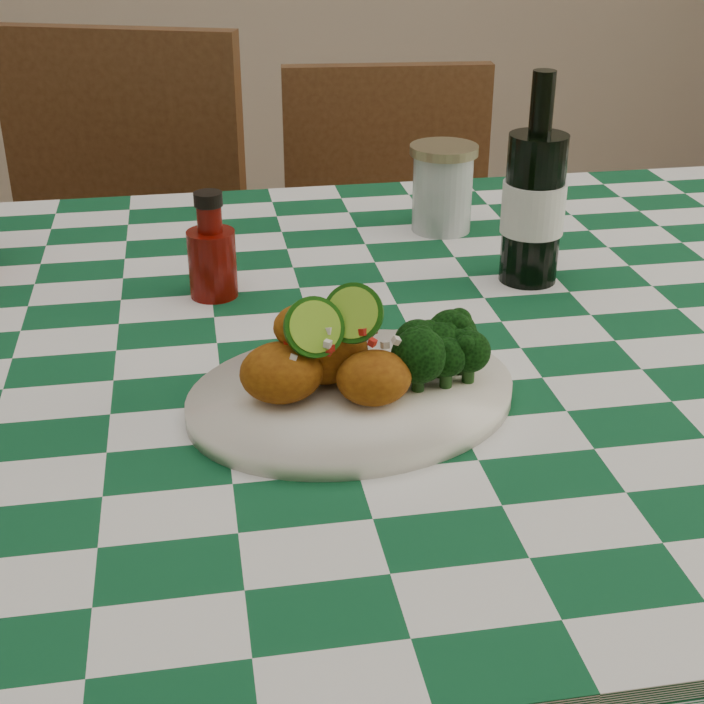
{
  "coord_description": "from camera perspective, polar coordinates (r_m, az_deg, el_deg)",
  "views": [
    {
      "loc": [
        -0.12,
        -0.92,
        1.24
      ],
      "look_at": [
        0.01,
        -0.15,
        0.84
      ],
      "focal_mm": 50.0,
      "sensor_mm": 36.0,
      "label": 1
    }
  ],
  "objects": [
    {
      "name": "plate",
      "position": [
        0.9,
        0.0,
        -2.62
      ],
      "size": [
        0.35,
        0.3,
        0.02
      ],
      "primitive_type": null,
      "rotation": [
        0.0,
        0.0,
        0.21
      ],
      "color": "white",
      "rests_on": "dining_table"
    },
    {
      "name": "broccoli_side",
      "position": [
        0.91,
        5.07,
        0.28
      ],
      "size": [
        0.08,
        0.08,
        0.06
      ],
      "primitive_type": null,
      "color": "black",
      "rests_on": "plate"
    },
    {
      "name": "wooden_chair_right",
      "position": [
        1.89,
        2.52,
        2.05
      ],
      "size": [
        0.44,
        0.46,
        0.89
      ],
      "primitive_type": null,
      "rotation": [
        0.0,
        0.0,
        -0.09
      ],
      "color": "#472814",
      "rests_on": "ground"
    },
    {
      "name": "wooden_chair_left",
      "position": [
        1.79,
        -14.59,
        1.17
      ],
      "size": [
        0.57,
        0.59,
        0.97
      ],
      "primitive_type": null,
      "rotation": [
        0.0,
        0.0,
        -0.34
      ],
      "color": "#472814",
      "rests_on": "ground"
    },
    {
      "name": "fried_chicken_pile",
      "position": [
        0.87,
        -0.86,
        0.39
      ],
      "size": [
        0.14,
        0.1,
        0.09
      ],
      "primitive_type": null,
      "color": "#93530E",
      "rests_on": "plate"
    },
    {
      "name": "dining_table",
      "position": [
        1.26,
        -1.87,
        -15.4
      ],
      "size": [
        1.66,
        1.06,
        0.79
      ],
      "primitive_type": null,
      "color": "#0F4C29",
      "rests_on": "ground"
    },
    {
      "name": "beer_bottle",
      "position": [
        1.15,
        10.63,
        9.8
      ],
      "size": [
        0.09,
        0.09,
        0.24
      ],
      "primitive_type": null,
      "rotation": [
        0.0,
        0.0,
        -0.27
      ],
      "color": "black",
      "rests_on": "dining_table"
    },
    {
      "name": "ketchup_bottle",
      "position": [
        1.12,
        -8.19,
        6.17
      ],
      "size": [
        0.07,
        0.07,
        0.12
      ],
      "primitive_type": null,
      "rotation": [
        0.0,
        0.0,
        -0.24
      ],
      "color": "#590904",
      "rests_on": "dining_table"
    },
    {
      "name": "mason_jar",
      "position": [
        1.32,
        5.29,
        9.46
      ],
      "size": [
        0.11,
        0.11,
        0.12
      ],
      "primitive_type": null,
      "rotation": [
        0.0,
        0.0,
        0.19
      ],
      "color": "#B2BCBA",
      "rests_on": "dining_table"
    }
  ]
}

